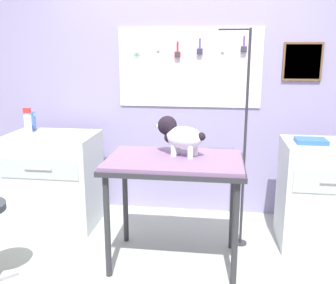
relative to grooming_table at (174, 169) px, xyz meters
name	(u,v)px	position (x,y,z in m)	size (l,w,h in m)	color
ground	(165,280)	(-0.04, -0.24, -0.78)	(4.40, 4.00, 0.04)	#A5AD9E
rear_wall_panel	(184,98)	(-0.03, 1.04, 0.40)	(4.00, 0.11, 2.30)	#988FB9
grooming_table	(174,169)	(0.00, 0.00, 0.00)	(1.02, 0.65, 0.84)	#2D2D33
grooming_arm	(244,149)	(0.52, 0.35, 0.08)	(0.30, 0.11, 1.78)	#2D2D33
dog	(179,135)	(0.02, 0.08, 0.24)	(0.40, 0.27, 0.29)	white
counter_left	(54,179)	(-1.20, 0.53, -0.32)	(0.80, 0.58, 0.87)	silver
cabinet_right	(322,194)	(1.19, 0.44, -0.31)	(0.68, 0.54, 0.89)	silver
conditioner_bottle	(32,123)	(-1.45, 0.69, 0.18)	(0.07, 0.06, 0.18)	#4167BD
spray_bottle_tall	(28,123)	(-1.42, 0.54, 0.21)	(0.07, 0.07, 0.24)	white
supply_tray	(311,141)	(1.05, 0.40, 0.15)	(0.24, 0.18, 0.04)	blue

